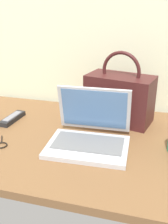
% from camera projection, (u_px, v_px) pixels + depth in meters
% --- Properties ---
extents(desk, '(1.60, 0.76, 0.03)m').
position_uv_depth(desk, '(76.00, 141.00, 1.11)').
color(desk, brown).
rests_on(desk, ground).
extents(laptop, '(0.32, 0.28, 0.21)m').
position_uv_depth(laptop, '(90.00, 133.00, 1.04)').
color(laptop, '#B2B5BA').
rests_on(laptop, desk).
extents(remote_control_near, '(0.06, 0.16, 0.02)m').
position_uv_depth(remote_control_near, '(13.00, 118.00, 1.25)').
color(remote_control_near, black).
rests_on(remote_control_near, desk).
extents(handbag, '(0.33, 0.22, 0.33)m').
position_uv_depth(handbag, '(120.00, 97.00, 1.22)').
color(handbag, '#3F1919').
rests_on(handbag, desk).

